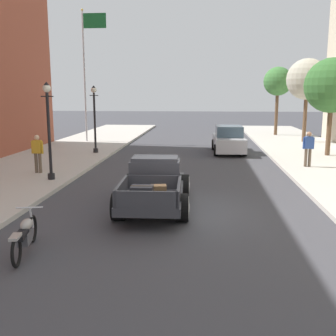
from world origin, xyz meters
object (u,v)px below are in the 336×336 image
Objects in this scene: hotrod_truck_gunmetal at (155,183)px; street_lamp_near at (49,124)px; flagpole at (87,61)px; street_tree_farthest at (278,82)px; pedestrian_sidewalk_left at (37,151)px; street_tree_second at (332,86)px; motorcycle_parked at (25,235)px; pedestrian_sidewalk_right at (308,147)px; street_tree_third at (307,80)px; street_lamp_far at (95,114)px; car_background_silver at (229,140)px.

street_lamp_near reaches higher than hotrod_truck_gunmetal.
flagpole reaches higher than street_tree_farthest.
pedestrian_sidewalk_left is 0.43× the size of street_lamp_near.
street_tree_second is at bearing 51.45° from hotrod_truck_gunmetal.
pedestrian_sidewalk_left is at bearing 143.24° from hotrod_truck_gunmetal.
pedestrian_sidewalk_right reaches higher than motorcycle_parked.
pedestrian_sidewalk_right is at bearing -35.42° from flagpole.
motorcycle_parked is at bearing -73.26° from street_lamp_near.
flagpole is 1.72× the size of street_tree_second.
street_tree_third is at bearing 63.19° from hotrod_truck_gunmetal.
street_lamp_far reaches higher than pedestrian_sidewalk_left.
motorcycle_parked is 0.54× the size of street_lamp_near.
street_lamp_near is at bearing 147.34° from hotrod_truck_gunmetal.
street_lamp_far is at bearing -168.22° from car_background_silver.
motorcycle_parked is 0.48× the size of car_background_silver.
street_tree_second is at bearing -20.28° from flagpole.
pedestrian_sidewalk_left is 22.20m from street_tree_farthest.
hotrod_truck_gunmetal is 0.54× the size of flagpole.
pedestrian_sidewalk_left is 0.28× the size of street_tree_third.
car_background_silver is at bearing 123.05° from pedestrian_sidewalk_right.
flagpole is at bearing 102.05° from motorcycle_parked.
flagpole is 1.65× the size of street_tree_farthest.
street_tree_third is at bearing 47.02° from street_lamp_near.
street_tree_farthest is (13.09, 17.61, 3.40)m from pedestrian_sidewalk_left.
car_background_silver is at bearing 42.13° from pedestrian_sidewalk_left.
motorcycle_parked is at bearing -108.50° from car_background_silver.
pedestrian_sidewalk_left is (-5.63, 4.21, 0.33)m from hotrod_truck_gunmetal.
car_background_silver is at bearing 50.23° from street_lamp_near.
street_lamp_near is 19.49m from street_tree_third.
street_tree_second is 6.57m from street_tree_third.
street_lamp_far is 15.14m from street_tree_third.
car_background_silver is at bearing 75.97° from hotrod_truck_gunmetal.
street_tree_farthest is (7.45, 21.81, 3.73)m from hotrod_truck_gunmetal.
motorcycle_parked is 14.91m from street_lamp_far.
pedestrian_sidewalk_left and pedestrian_sidewalk_right have the same top height.
car_background_silver is (3.00, 12.02, 0.01)m from hotrod_truck_gunmetal.
street_tree_third is (11.06, 21.30, 4.07)m from motorcycle_parked.
street_tree_second is 11.31m from street_tree_farthest.
street_lamp_near is (-7.57, -9.10, 1.62)m from car_background_silver.
flagpole is at bearing 109.11° from street_lamp_far.
street_lamp_near is at bearing -129.77° from car_background_silver.
street_lamp_far is 0.69× the size of street_tree_farthest.
pedestrian_sidewalk_left reaches higher than hotrod_truck_gunmetal.
hotrod_truck_gunmetal is 0.90× the size of street_tree_farthest.
street_lamp_far is at bearing 114.64° from hotrod_truck_gunmetal.
car_background_silver is 11.65m from pedestrian_sidewalk_left.
motorcycle_parked is at bearing -69.09° from pedestrian_sidewalk_left.
pedestrian_sidewalk_right is at bearing 46.67° from hotrod_truck_gunmetal.
car_background_silver is 0.47× the size of flagpole.
street_lamp_near reaches higher than pedestrian_sidewalk_right.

